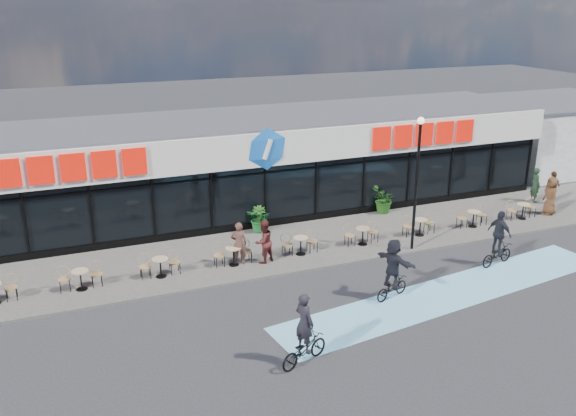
{
  "coord_description": "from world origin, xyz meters",
  "views": [
    {
      "loc": [
        -8.7,
        -17.58,
        10.05
      ],
      "look_at": [
        -0.29,
        3.5,
        2.16
      ],
      "focal_mm": 38.0,
      "sensor_mm": 36.0,
      "label": 1
    }
  ],
  "objects_px": {
    "potted_plant_mid": "(259,218)",
    "potted_plant_left": "(260,219)",
    "patron_left": "(239,243)",
    "pedestrian_c": "(552,187)",
    "cyclist_b": "(498,244)",
    "pedestrian_a": "(551,196)",
    "cyclist_a": "(393,271)",
    "potted_plant_right": "(384,200)",
    "pedestrian_b": "(535,185)",
    "patron_right": "(264,242)",
    "lamp_post": "(417,173)"
  },
  "relations": [
    {
      "from": "potted_plant_mid",
      "to": "potted_plant_left",
      "type": "bearing_deg",
      "value": -87.29
    },
    {
      "from": "patron_left",
      "to": "pedestrian_c",
      "type": "xyz_separation_m",
      "value": [
        16.94,
        1.24,
        -0.02
      ]
    },
    {
      "from": "pedestrian_c",
      "to": "cyclist_b",
      "type": "height_order",
      "value": "cyclist_b"
    },
    {
      "from": "pedestrian_a",
      "to": "cyclist_b",
      "type": "height_order",
      "value": "cyclist_b"
    },
    {
      "from": "cyclist_a",
      "to": "cyclist_b",
      "type": "distance_m",
      "value": 5.39
    },
    {
      "from": "potted_plant_left",
      "to": "potted_plant_mid",
      "type": "height_order",
      "value": "potted_plant_left"
    },
    {
      "from": "potted_plant_right",
      "to": "pedestrian_c",
      "type": "xyz_separation_m",
      "value": [
        8.66,
        -1.87,
        0.18
      ]
    },
    {
      "from": "potted_plant_mid",
      "to": "potted_plant_right",
      "type": "relative_size",
      "value": 0.85
    },
    {
      "from": "cyclist_a",
      "to": "pedestrian_b",
      "type": "bearing_deg",
      "value": 27.52
    },
    {
      "from": "potted_plant_left",
      "to": "patron_left",
      "type": "bearing_deg",
      "value": -122.75
    },
    {
      "from": "potted_plant_mid",
      "to": "potted_plant_right",
      "type": "distance_m",
      "value": 6.36
    },
    {
      "from": "potted_plant_left",
      "to": "pedestrian_c",
      "type": "xyz_separation_m",
      "value": [
        15.02,
        -1.75,
        0.23
      ]
    },
    {
      "from": "potted_plant_mid",
      "to": "cyclist_a",
      "type": "relative_size",
      "value": 0.51
    },
    {
      "from": "potted_plant_left",
      "to": "cyclist_a",
      "type": "xyz_separation_m",
      "value": [
        2.25,
        -7.53,
        0.34
      ]
    },
    {
      "from": "pedestrian_c",
      "to": "patron_right",
      "type": "bearing_deg",
      "value": -2.59
    },
    {
      "from": "patron_right",
      "to": "pedestrian_b",
      "type": "bearing_deg",
      "value": 163.62
    },
    {
      "from": "potted_plant_mid",
      "to": "patron_left",
      "type": "xyz_separation_m",
      "value": [
        -1.91,
        -3.17,
        0.3
      ]
    },
    {
      "from": "potted_plant_left",
      "to": "pedestrian_a",
      "type": "distance_m",
      "value": 14.04
    },
    {
      "from": "pedestrian_b",
      "to": "cyclist_b",
      "type": "relative_size",
      "value": 0.79
    },
    {
      "from": "patron_left",
      "to": "lamp_post",
      "type": "bearing_deg",
      "value": -173.73
    },
    {
      "from": "potted_plant_right",
      "to": "cyclist_a",
      "type": "relative_size",
      "value": 0.6
    },
    {
      "from": "lamp_post",
      "to": "pedestrian_b",
      "type": "height_order",
      "value": "lamp_post"
    },
    {
      "from": "potted_plant_left",
      "to": "cyclist_b",
      "type": "distance_m",
      "value": 10.05
    },
    {
      "from": "potted_plant_right",
      "to": "patron_left",
      "type": "relative_size",
      "value": 0.77
    },
    {
      "from": "potted_plant_left",
      "to": "potted_plant_mid",
      "type": "relative_size",
      "value": 1.09
    },
    {
      "from": "cyclist_a",
      "to": "patron_left",
      "type": "bearing_deg",
      "value": 132.58
    },
    {
      "from": "potted_plant_left",
      "to": "patron_right",
      "type": "distance_m",
      "value": 3.34
    },
    {
      "from": "lamp_post",
      "to": "cyclist_a",
      "type": "bearing_deg",
      "value": -131.65
    },
    {
      "from": "pedestrian_a",
      "to": "patron_left",
      "type": "bearing_deg",
      "value": -74.68
    },
    {
      "from": "potted_plant_right",
      "to": "patron_right",
      "type": "relative_size",
      "value": 0.76
    },
    {
      "from": "potted_plant_mid",
      "to": "pedestrian_b",
      "type": "bearing_deg",
      "value": -5.38
    },
    {
      "from": "lamp_post",
      "to": "patron_right",
      "type": "xyz_separation_m",
      "value": [
        -6.2,
        0.99,
        -2.38
      ]
    },
    {
      "from": "patron_right",
      "to": "cyclist_a",
      "type": "distance_m",
      "value": 5.41
    },
    {
      "from": "potted_plant_left",
      "to": "cyclist_a",
      "type": "distance_m",
      "value": 7.86
    },
    {
      "from": "cyclist_b",
      "to": "pedestrian_c",
      "type": "bearing_deg",
      "value": 33.2
    },
    {
      "from": "lamp_post",
      "to": "potted_plant_mid",
      "type": "height_order",
      "value": "lamp_post"
    },
    {
      "from": "potted_plant_right",
      "to": "patron_right",
      "type": "xyz_separation_m",
      "value": [
        -7.32,
        -3.31,
        0.21
      ]
    },
    {
      "from": "potted_plant_right",
      "to": "patron_left",
      "type": "distance_m",
      "value": 8.84
    },
    {
      "from": "pedestrian_a",
      "to": "cyclist_a",
      "type": "relative_size",
      "value": 0.83
    },
    {
      "from": "potted_plant_left",
      "to": "pedestrian_b",
      "type": "relative_size",
      "value": 0.69
    },
    {
      "from": "patron_left",
      "to": "cyclist_a",
      "type": "xyz_separation_m",
      "value": [
        4.17,
        -4.54,
        0.09
      ]
    },
    {
      "from": "potted_plant_left",
      "to": "cyclist_a",
      "type": "bearing_deg",
      "value": -73.34
    },
    {
      "from": "potted_plant_mid",
      "to": "potted_plant_right",
      "type": "height_order",
      "value": "potted_plant_right"
    },
    {
      "from": "potted_plant_right",
      "to": "pedestrian_c",
      "type": "distance_m",
      "value": 8.86
    },
    {
      "from": "pedestrian_b",
      "to": "potted_plant_left",
      "type": "bearing_deg",
      "value": 95.45
    },
    {
      "from": "patron_right",
      "to": "cyclist_b",
      "type": "relative_size",
      "value": 0.78
    },
    {
      "from": "pedestrian_a",
      "to": "pedestrian_c",
      "type": "height_order",
      "value": "pedestrian_a"
    },
    {
      "from": "patron_right",
      "to": "cyclist_a",
      "type": "relative_size",
      "value": 0.79
    },
    {
      "from": "cyclist_b",
      "to": "potted_plant_mid",
      "type": "bearing_deg",
      "value": 138.07
    },
    {
      "from": "cyclist_a",
      "to": "cyclist_b",
      "type": "height_order",
      "value": "cyclist_b"
    }
  ]
}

